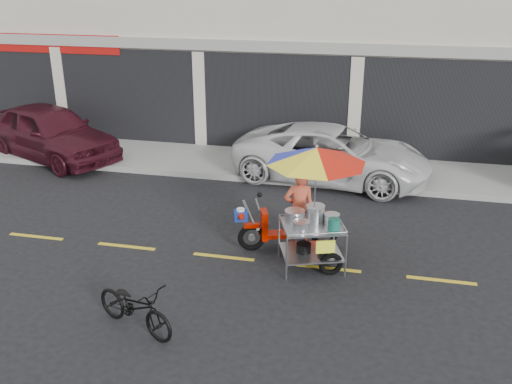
% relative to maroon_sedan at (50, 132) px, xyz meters
% --- Properties ---
extents(ground, '(90.00, 90.00, 0.00)m').
position_rel_maroon_sedan_xyz_m(ground, '(8.41, -4.70, -0.78)').
color(ground, black).
extents(sidewalk, '(45.00, 3.00, 0.15)m').
position_rel_maroon_sedan_xyz_m(sidewalk, '(8.41, 0.80, -0.71)').
color(sidewalk, gray).
rests_on(sidewalk, ground).
extents(centerline, '(42.00, 0.10, 0.01)m').
position_rel_maroon_sedan_xyz_m(centerline, '(8.41, -4.70, -0.78)').
color(centerline, gold).
rests_on(centerline, ground).
extents(maroon_sedan, '(4.93, 3.57, 1.56)m').
position_rel_maroon_sedan_xyz_m(maroon_sedan, '(0.00, 0.00, 0.00)').
color(maroon_sedan, '#3E101C').
rests_on(maroon_sedan, ground).
extents(white_pickup, '(5.25, 2.93, 1.39)m').
position_rel_maroon_sedan_xyz_m(white_pickup, '(8.00, 0.00, -0.09)').
color(white_pickup, silver).
rests_on(white_pickup, ground).
extents(near_bicycle, '(1.63, 1.11, 0.81)m').
position_rel_maroon_sedan_xyz_m(near_bicycle, '(5.73, -7.22, -0.38)').
color(near_bicycle, black).
rests_on(near_bicycle, ground).
extents(food_vendor_rig, '(2.71, 2.26, 2.33)m').
position_rel_maroon_sedan_xyz_m(food_vendor_rig, '(7.94, -4.40, 0.68)').
color(food_vendor_rig, black).
rests_on(food_vendor_rig, ground).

